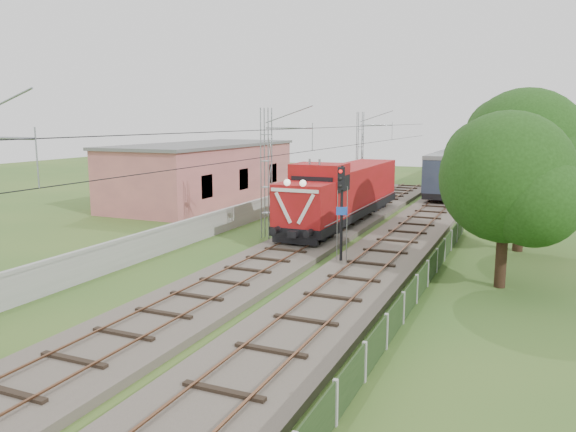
% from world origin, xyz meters
% --- Properties ---
extents(ground, '(140.00, 140.00, 0.00)m').
position_xyz_m(ground, '(0.00, 0.00, 0.00)').
color(ground, '#2D5620').
rests_on(ground, ground).
extents(track_main, '(4.20, 70.00, 0.45)m').
position_xyz_m(track_main, '(0.00, 7.00, 0.18)').
color(track_main, '#6B6054').
rests_on(track_main, ground).
extents(track_side, '(4.20, 80.00, 0.45)m').
position_xyz_m(track_side, '(5.00, 20.00, 0.18)').
color(track_side, '#6B6054').
rests_on(track_side, ground).
extents(catenary, '(3.31, 70.00, 8.00)m').
position_xyz_m(catenary, '(-2.95, 12.00, 4.05)').
color(catenary, gray).
rests_on(catenary, ground).
extents(boundary_wall, '(0.25, 40.00, 1.50)m').
position_xyz_m(boundary_wall, '(-6.50, 12.00, 0.75)').
color(boundary_wall, '#9E9E99').
rests_on(boundary_wall, ground).
extents(station_building, '(8.40, 20.40, 5.22)m').
position_xyz_m(station_building, '(-15.00, 24.00, 2.63)').
color(station_building, '#D17570').
rests_on(station_building, ground).
extents(fence, '(0.12, 32.00, 1.20)m').
position_xyz_m(fence, '(8.00, 3.00, 0.60)').
color(fence, black).
rests_on(fence, ground).
extents(locomotive, '(3.15, 17.97, 4.56)m').
position_xyz_m(locomotive, '(0.00, 18.14, 2.33)').
color(locomotive, black).
rests_on(locomotive, ground).
extents(coach_rake, '(3.17, 70.61, 3.66)m').
position_xyz_m(coach_rake, '(5.00, 63.82, 2.61)').
color(coach_rake, black).
rests_on(coach_rake, ground).
extents(signal_post, '(0.54, 0.44, 5.06)m').
position_xyz_m(signal_post, '(3.39, 7.25, 3.48)').
color(signal_post, black).
rests_on(signal_post, ground).
extents(tree_a, '(5.94, 5.66, 7.70)m').
position_xyz_m(tree_a, '(11.02, 6.72, 4.80)').
color(tree_a, '#3B2218').
rests_on(tree_a, ground).
extents(tree_b, '(6.96, 6.63, 9.02)m').
position_xyz_m(tree_b, '(11.53, 14.49, 5.63)').
color(tree_b, '#3B2218').
rests_on(tree_b, ground).
extents(tree_c, '(6.95, 6.62, 9.01)m').
position_xyz_m(tree_c, '(11.06, 33.29, 5.62)').
color(tree_c, '#3B2218').
rests_on(tree_c, ground).
extents(tree_d, '(6.17, 5.87, 8.00)m').
position_xyz_m(tree_d, '(12.83, 45.71, 4.99)').
color(tree_d, '#3B2218').
rests_on(tree_d, ground).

